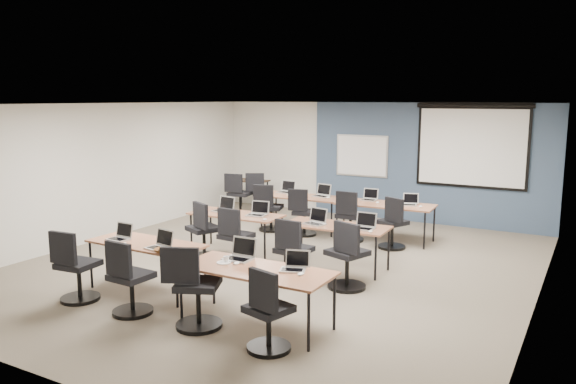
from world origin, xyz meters
The scene contains 58 objects.
floor centered at (0.00, 0.00, 0.00)m, with size 8.00×9.00×0.02m, color #6B6354.
ceiling centered at (0.00, 0.00, 2.70)m, with size 8.00×9.00×0.02m, color white.
wall_back centered at (0.00, 4.50, 1.35)m, with size 8.00×0.04×2.70m, color beige.
wall_front centered at (0.00, -4.50, 1.35)m, with size 8.00×0.04×2.70m, color beige.
wall_left centered at (-4.00, 0.00, 1.35)m, with size 0.04×9.00×2.70m, color beige.
wall_right centered at (4.00, 0.00, 1.35)m, with size 0.04×9.00×2.70m, color beige.
blue_accent_panel centered at (1.25, 4.47, 1.35)m, with size 5.50×0.04×2.70m, color #3D5977.
whiteboard centered at (-0.30, 4.43, 1.45)m, with size 1.28×0.03×0.98m.
projector_screen centered at (2.20, 4.41, 1.89)m, with size 2.40×0.10×1.82m.
training_table_front_left centered at (-1.05, -2.03, 0.68)m, with size 1.76×0.73×0.73m.
training_table_front_right centered at (1.03, -2.32, 0.69)m, with size 1.93×0.81×0.73m.
training_table_mid_left centered at (-1.07, 0.30, 0.68)m, with size 1.71×0.71×0.73m.
training_table_mid_right centered at (0.90, 0.35, 0.68)m, with size 1.73×0.72×0.73m.
training_table_back_left centered at (-0.88, 2.53, 0.68)m, with size 1.79×0.75×0.73m.
training_table_back_right centered at (0.97, 2.54, 0.69)m, with size 1.91×0.79×0.73m.
laptop_0 centered at (-1.50, -2.08, 0.79)m, with size 0.31×0.27×0.24m.
mouse_0 centered at (-1.23, -2.28, 0.74)m, with size 0.06×0.09×0.03m, color white.
task_chair_0 centered at (-1.61, -2.84, 0.42)m, with size 0.54×0.54×1.02m.
laptop_1 centered at (-0.64, -2.17, 0.79)m, with size 0.33×0.28×0.25m.
mouse_1 centered at (-0.40, -2.32, 0.74)m, with size 0.06×0.10×0.03m, color white.
task_chair_1 centered at (-0.60, -2.84, 0.42)m, with size 0.53×0.53×1.01m.
laptop_2 centered at (0.63, -2.07, 0.80)m, with size 0.36×0.31×0.27m.
mouse_2 centered at (0.72, -2.28, 0.74)m, with size 0.06×0.10×0.04m, color white.
task_chair_2 centered at (0.42, -2.77, 0.44)m, with size 0.62×0.58×1.05m.
laptop_3 centered at (1.47, -2.14, 0.79)m, with size 0.30×0.26×0.23m.
mouse_3 centered at (1.63, -2.28, 0.74)m, with size 0.06×0.10×0.04m, color white.
task_chair_3 centered at (1.54, -2.89, 0.41)m, with size 0.51×0.50×0.98m.
laptop_4 centered at (-1.38, 0.37, 0.80)m, with size 0.36×0.30×0.27m.
mouse_4 centered at (-1.24, 0.09, 0.74)m, with size 0.06×0.09×0.03m, color white.
task_chair_4 centered at (-1.33, -0.32, 0.43)m, with size 0.61×0.56×1.04m.
laptop_5 centered at (-0.64, 0.37, 0.79)m, with size 0.33×0.28×0.25m.
mouse_5 centered at (-0.32, 0.09, 0.74)m, with size 0.07×0.10×0.04m, color white.
task_chair_5 centered at (-0.62, -0.40, 0.42)m, with size 0.54×0.54×1.02m.
laptop_6 centered at (0.57, 0.25, 0.79)m, with size 0.34×0.29×0.26m.
mouse_6 centered at (0.69, 0.16, 0.74)m, with size 0.05×0.09×0.03m, color white.
task_chair_6 centered at (0.65, -0.70, 0.42)m, with size 0.54×0.54×1.02m.
laptop_7 centered at (1.40, 0.33, 0.79)m, with size 0.34×0.29×0.26m.
mouse_7 centered at (1.58, 0.15, 0.74)m, with size 0.06×0.10×0.03m, color white.
task_chair_7 centered at (1.48, -0.54, 0.44)m, with size 0.59×0.57×1.05m.
laptop_8 centered at (-1.39, 2.74, 0.80)m, with size 0.35×0.30×0.26m.
mouse_8 centered at (-1.17, 2.45, 0.74)m, with size 0.06×0.10×0.04m, color white.
task_chair_8 centered at (-1.44, 2.08, 0.42)m, with size 0.54×0.53×1.01m.
laptop_9 centered at (-0.49, 2.69, 0.79)m, with size 0.34×0.29×0.26m.
mouse_9 centered at (-0.28, 2.55, 0.74)m, with size 0.07×0.10×0.04m, color white.
task_chair_9 centered at (-0.62, 2.06, 0.40)m, with size 0.50×0.50×0.98m.
laptop_10 centered at (0.55, 2.76, 0.79)m, with size 0.31×0.26×0.24m.
mouse_10 centered at (0.80, 2.54, 0.74)m, with size 0.06×0.10×0.03m, color white.
task_chair_10 centered at (0.40, 2.08, 0.42)m, with size 0.54×0.54×1.02m.
laptop_11 centered at (1.43, 2.64, 0.79)m, with size 0.30×0.25×0.23m.
mouse_11 centered at (1.68, 2.55, 0.74)m, with size 0.06×0.09×0.03m, color white.
task_chair_11 centered at (1.33, 1.95, 0.41)m, with size 0.56×0.52×1.00m.
blue_mousepad centered at (-1.20, -2.38, 0.73)m, with size 0.23×0.19×0.01m, color navy.
snack_bowl centered at (-0.47, -2.32, 0.76)m, with size 0.22×0.22×0.05m, color #935621.
snack_plate centered at (0.55, -2.32, 0.74)m, with size 0.18×0.18×0.01m, color white.
coffee_cup centered at (0.57, -2.29, 0.77)m, with size 0.06×0.06×0.06m, color silver.
utility_table centered at (-3.08, 3.86, 0.66)m, with size 0.92×0.51×0.75m.
spare_chair_a centered at (-2.46, 3.40, 0.43)m, with size 0.61×0.55×1.03m.
spare_chair_b centered at (-2.87, 3.04, 0.43)m, with size 0.56×0.56×1.03m.
Camera 1 is at (4.61, -7.91, 2.80)m, focal length 35.00 mm.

